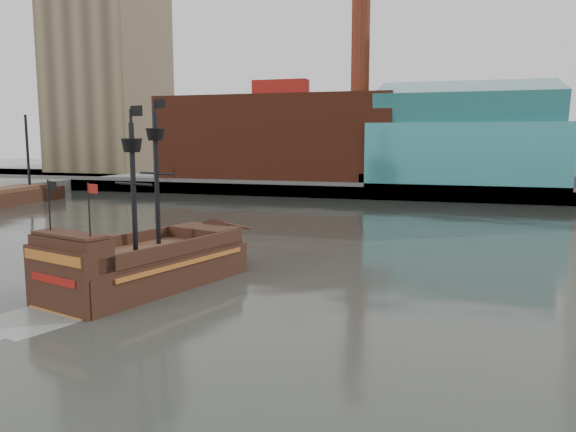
% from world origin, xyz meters
% --- Properties ---
extents(ground, '(400.00, 400.00, 0.00)m').
position_xyz_m(ground, '(0.00, 0.00, 0.00)').
color(ground, '#242621').
rests_on(ground, ground).
extents(promenade_far, '(220.00, 60.00, 2.00)m').
position_xyz_m(promenade_far, '(0.00, 92.00, 1.00)').
color(promenade_far, slate).
rests_on(promenade_far, ground).
extents(seawall, '(220.00, 1.00, 2.60)m').
position_xyz_m(seawall, '(0.00, 62.50, 1.30)').
color(seawall, '#4C4C49').
rests_on(seawall, ground).
extents(skyline, '(149.00, 45.00, 62.00)m').
position_xyz_m(skyline, '(5.21, 84.56, 24.55)').
color(skyline, brown).
rests_on(skyline, promenade_far).
extents(pirate_ship, '(9.84, 18.18, 13.04)m').
position_xyz_m(pirate_ship, '(-9.64, 5.30, 1.18)').
color(pirate_ship, black).
rests_on(pirate_ship, ground).
extents(docked_vessel, '(7.38, 22.39, 14.94)m').
position_xyz_m(docked_vessel, '(-53.49, 39.50, 0.95)').
color(docked_vessel, black).
rests_on(docked_vessel, ground).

